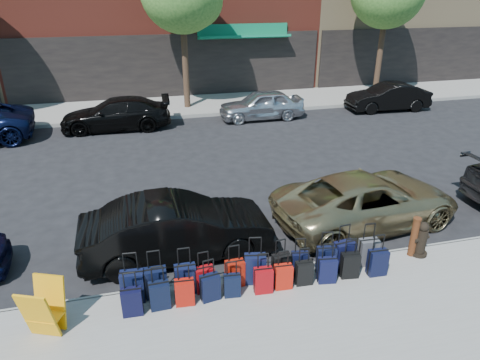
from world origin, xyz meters
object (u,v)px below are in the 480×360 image
object	(u,v)px
car_far_1	(116,114)
bollard	(414,236)
car_near_2	(367,200)
car_near_1	(178,229)
car_far_2	(261,105)
car_far_3	(388,97)
suitcase_front_5	(255,269)
fire_hydrant	(421,240)
display_rack	(44,309)

from	to	relation	value
car_far_1	bollard	bearing A→B (deg)	31.83
car_near_2	car_far_1	bearing A→B (deg)	25.35
car_near_1	car_far_1	xyz separation A→B (m)	(-1.51, 10.29, -0.04)
car_far_2	car_far_3	xyz separation A→B (m)	(6.55, -0.07, -0.00)
suitcase_front_5	car_far_1	distance (m)	12.21
fire_hydrant	bollard	size ratio (longest dim) A/B	0.87
display_rack	car_near_1	bearing A→B (deg)	61.17
fire_hydrant	car_far_2	xyz separation A→B (m)	(-0.25, 11.76, 0.13)
car_near_1	car_far_1	bearing A→B (deg)	6.45
suitcase_front_5	car_far_1	bearing A→B (deg)	114.99
suitcase_front_5	car_near_2	size ratio (longest dim) A/B	0.21
suitcase_front_5	car_near_2	world-z (taller)	car_near_2
bollard	display_rack	xyz separation A→B (m)	(-7.65, -0.54, 0.01)
suitcase_front_5	car_far_2	xyz separation A→B (m)	(3.65, 11.82, 0.19)
car_near_1	car_far_2	size ratio (longest dim) A/B	1.10
fire_hydrant	car_near_2	xyz separation A→B (m)	(-0.36, 1.81, 0.15)
suitcase_front_5	car_far_2	world-z (taller)	car_far_2
display_rack	car_far_2	world-z (taller)	car_far_2
car_far_1	car_far_3	world-z (taller)	car_far_1
car_far_2	car_far_3	world-z (taller)	car_far_2
fire_hydrant	suitcase_front_5	bearing A→B (deg)	167.67
fire_hydrant	car_far_3	xyz separation A→B (m)	(6.30, 11.69, 0.13)
display_rack	suitcase_front_5	bearing A→B (deg)	29.22
display_rack	car_near_1	xyz separation A→B (m)	(2.54, 2.03, 0.06)
fire_hydrant	car_near_1	xyz separation A→B (m)	(-5.29, 1.51, 0.18)
bollard	car_far_3	xyz separation A→B (m)	(6.48, 11.67, 0.02)
car_far_1	suitcase_front_5	bearing A→B (deg)	16.25
suitcase_front_5	car_near_1	xyz separation A→B (m)	(-1.39, 1.57, 0.24)
car_near_2	car_far_3	distance (m)	11.91
car_near_1	car_near_2	size ratio (longest dim) A/B	0.88
car_far_1	car_far_2	distance (m)	6.55
display_rack	car_far_2	bearing A→B (deg)	80.89
suitcase_front_5	car_far_2	distance (m)	12.37
suitcase_front_5	bollard	xyz separation A→B (m)	(3.72, 0.08, 0.17)
car_near_2	car_far_2	world-z (taller)	car_near_2
car_near_2	car_far_3	size ratio (longest dim) A/B	1.21
display_rack	car_far_1	bearing A→B (deg)	107.79
suitcase_front_5	bollard	bearing A→B (deg)	12.47
car_far_1	car_far_3	xyz separation A→B (m)	(13.10, -0.11, -0.01)
bollard	car_near_2	distance (m)	1.80
suitcase_front_5	car_far_1	xyz separation A→B (m)	(-2.90, 11.86, 0.20)
car_near_2	car_far_1	world-z (taller)	car_near_2
fire_hydrant	bollard	distance (m)	0.22
car_near_1	car_far_2	bearing A→B (deg)	-28.07
fire_hydrant	display_rack	bearing A→B (deg)	170.57
car_near_2	suitcase_front_5	bearing A→B (deg)	110.35
car_far_2	display_rack	bearing A→B (deg)	-31.80
car_near_2	car_near_1	bearing A→B (deg)	86.00
bollard	car_far_1	distance (m)	13.51
display_rack	car_near_1	distance (m)	3.25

